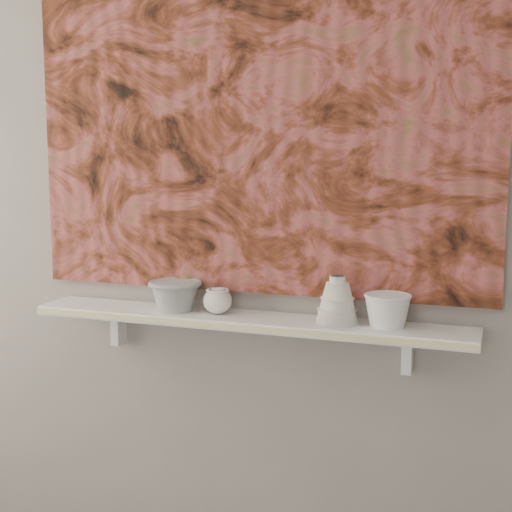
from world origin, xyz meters
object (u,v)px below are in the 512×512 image
at_px(shelf, 246,321).
at_px(bowl_white, 387,310).
at_px(cup_cream, 218,301).
at_px(bell_vessel, 337,300).
at_px(painting, 254,117).
at_px(bowl_grey, 175,295).

distance_m(shelf, bowl_white, 0.44).
distance_m(cup_cream, bell_vessel, 0.38).
height_order(cup_cream, bowl_white, bowl_white).
relative_size(painting, bowl_white, 10.94).
relative_size(shelf, bell_vessel, 9.81).
distance_m(bowl_grey, cup_cream, 0.15).
xyz_separation_m(cup_cream, bell_vessel, (0.38, 0.00, 0.03)).
xyz_separation_m(bowl_grey, cup_cream, (0.15, 0.00, -0.01)).
height_order(painting, cup_cream, painting).
distance_m(bowl_grey, bowl_white, 0.68).
bearing_deg(painting, bowl_white, -10.44).
height_order(shelf, bowl_white, bowl_white).
distance_m(shelf, cup_cream, 0.11).
bearing_deg(shelf, painting, 90.00).
height_order(shelf, painting, painting).
xyz_separation_m(painting, bell_vessel, (0.29, -0.08, -0.54)).
relative_size(bowl_grey, cup_cream, 1.91).
xyz_separation_m(cup_cream, bowl_white, (0.53, 0.00, 0.01)).
bearing_deg(bowl_grey, shelf, 0.00).
xyz_separation_m(shelf, painting, (0.00, 0.08, 0.62)).
bearing_deg(bowl_white, shelf, 180.00).
bearing_deg(bell_vessel, shelf, 180.00).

